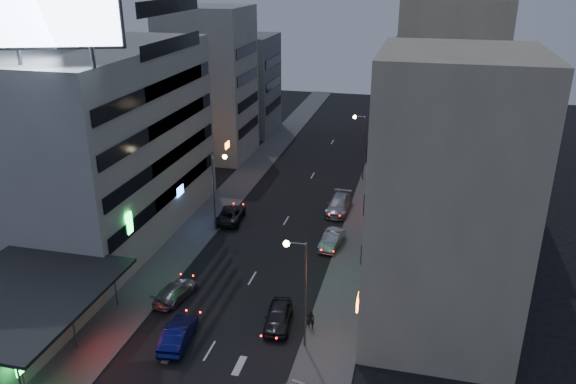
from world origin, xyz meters
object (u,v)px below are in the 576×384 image
(person, at_px, (311,319))
(scooter_silver_b, at_px, (307,377))
(road_car_silver, at_px, (175,291))
(road_car_blue, at_px, (178,334))
(parked_car_left, at_px, (231,214))
(parked_car_right_mid, at_px, (332,240))
(parked_car_right_far, at_px, (339,205))
(parked_car_right_near, at_px, (278,316))

(person, relative_size, scooter_silver_b, 0.93)
(road_car_silver, bearing_deg, road_car_blue, 125.96)
(person, xyz_separation_m, scooter_silver_b, (0.94, -5.83, -0.26))
(parked_car_left, bearing_deg, scooter_silver_b, 113.87)
(parked_car_right_mid, distance_m, person, 13.35)
(person, height_order, scooter_silver_b, person)
(road_car_blue, relative_size, road_car_silver, 1.04)
(parked_car_right_far, bearing_deg, person, -85.12)
(parked_car_right_near, distance_m, road_car_silver, 9.01)
(parked_car_left, xyz_separation_m, scooter_silver_b, (12.84, -22.41, -0.09))
(parked_car_right_near, distance_m, road_car_blue, 7.32)
(parked_car_right_near, relative_size, scooter_silver_b, 2.71)
(parked_car_right_near, xyz_separation_m, road_car_blue, (-6.30, -3.73, 0.02))
(parked_car_left, relative_size, scooter_silver_b, 3.13)
(person, bearing_deg, road_car_blue, 17.90)
(parked_car_right_mid, xyz_separation_m, person, (0.70, -13.33, 0.16))
(parked_car_right_mid, bearing_deg, parked_car_right_far, 101.92)
(parked_car_right_far, xyz_separation_m, person, (1.35, -21.55, 0.07))
(parked_car_right_near, height_order, parked_car_left, parked_car_right_near)
(road_car_blue, bearing_deg, parked_car_left, -87.70)
(road_car_blue, relative_size, person, 3.09)
(parked_car_right_near, distance_m, scooter_silver_b, 6.70)
(parked_car_right_far, relative_size, road_car_blue, 1.19)
(scooter_silver_b, bearing_deg, parked_car_right_near, 44.77)
(road_car_blue, height_order, road_car_silver, road_car_blue)
(road_car_blue, relative_size, scooter_silver_b, 2.87)
(parked_car_right_near, height_order, road_car_silver, parked_car_right_near)
(parked_car_left, xyz_separation_m, road_car_silver, (0.60, -15.11, -0.06))
(parked_car_right_far, height_order, person, person)
(parked_car_left, distance_m, scooter_silver_b, 25.83)
(road_car_silver, bearing_deg, person, -177.71)
(road_car_silver, height_order, scooter_silver_b, road_car_silver)
(parked_car_left, distance_m, road_car_blue, 20.60)
(scooter_silver_b, bearing_deg, road_car_silver, 73.80)
(person, distance_m, scooter_silver_b, 5.91)
(parked_car_right_mid, distance_m, road_car_silver, 15.90)
(road_car_silver, xyz_separation_m, scooter_silver_b, (12.24, -7.31, -0.04))
(parked_car_right_mid, xyz_separation_m, scooter_silver_b, (1.64, -19.16, -0.10))
(person, bearing_deg, parked_car_right_far, -91.89)
(parked_car_right_near, height_order, person, person)
(road_car_blue, distance_m, person, 9.50)
(parked_car_right_near, height_order, parked_car_right_far, parked_car_right_far)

